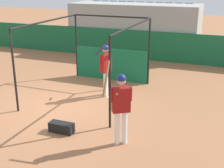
% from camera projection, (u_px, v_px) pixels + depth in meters
% --- Properties ---
extents(ground_plane, '(60.00, 60.00, 0.00)m').
position_uv_depth(ground_plane, '(57.00, 107.00, 10.35)').
color(ground_plane, '#9E6642').
extents(outfield_wall, '(24.00, 0.12, 1.50)m').
position_uv_depth(outfield_wall, '(127.00, 44.00, 16.50)').
color(outfield_wall, '#196038').
rests_on(outfield_wall, ground).
extents(bleacher_section, '(7.05, 2.40, 2.78)m').
position_uv_depth(bleacher_section, '(135.00, 29.00, 17.41)').
color(bleacher_section, '#9E9E99').
rests_on(bleacher_section, ground).
extents(batting_cage, '(3.26, 4.23, 2.66)m').
position_uv_depth(batting_cage, '(104.00, 56.00, 12.09)').
color(batting_cage, black).
rests_on(batting_cage, ground).
extents(home_plate, '(0.44, 0.44, 0.02)m').
position_uv_depth(home_plate, '(115.00, 96.00, 11.28)').
color(home_plate, white).
rests_on(home_plate, ground).
extents(player_batter, '(0.61, 0.94, 2.03)m').
position_uv_depth(player_batter, '(106.00, 65.00, 11.05)').
color(player_batter, white).
rests_on(player_batter, ground).
extents(player_waiting, '(0.65, 0.69, 2.18)m').
position_uv_depth(player_waiting, '(121.00, 102.00, 7.72)').
color(player_waiting, white).
rests_on(player_waiting, ground).
extents(equipment_bag, '(0.70, 0.28, 0.28)m').
position_uv_depth(equipment_bag, '(62.00, 127.00, 8.65)').
color(equipment_bag, black).
rests_on(equipment_bag, ground).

